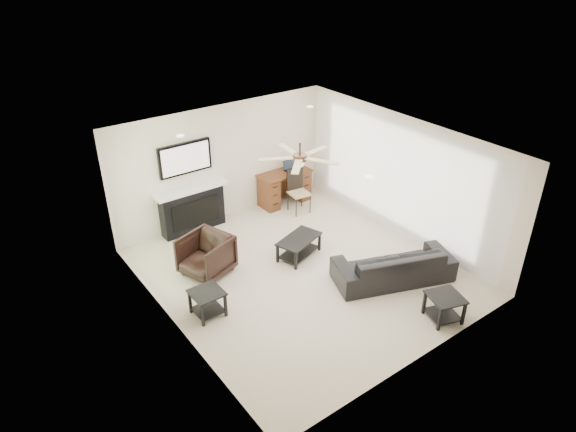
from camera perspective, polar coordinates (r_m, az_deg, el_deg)
name	(u,v)px	position (r m, az deg, el deg)	size (l,w,h in m)	color
room_shell	(309,186)	(8.83, 2.33, 3.35)	(5.50, 5.54, 2.52)	beige
sofa	(393,265)	(9.37, 11.64, -5.31)	(2.13, 0.83, 0.62)	black
armchair	(206,255)	(9.42, -9.10, -4.35)	(0.81, 0.83, 0.76)	black
coffee_table	(299,247)	(9.88, 1.22, -3.48)	(0.90, 0.50, 0.40)	black
end_table_near	(444,308)	(8.72, 16.93, -9.71)	(0.52, 0.52, 0.45)	black
end_table_left	(208,303)	(8.54, -8.92, -9.53)	(0.50, 0.50, 0.45)	black
fireplace_unit	(191,189)	(10.58, -10.76, 2.98)	(1.52, 0.34, 1.91)	black
desk	(284,188)	(11.77, -0.39, 3.18)	(1.22, 0.56, 0.76)	#39210E
desk_chair	(299,192)	(11.33, 1.24, 2.69)	(0.42, 0.44, 0.97)	black
laptop	(292,166)	(11.66, 0.46, 5.59)	(0.33, 0.24, 0.23)	black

